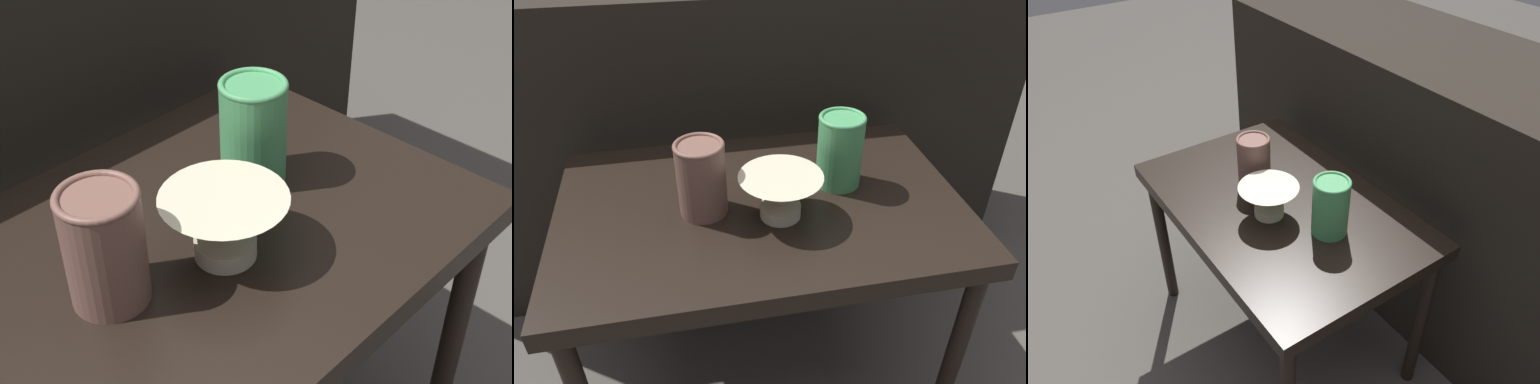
{
  "view_description": "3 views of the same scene",
  "coord_description": "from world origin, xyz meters",
  "views": [
    {
      "loc": [
        -0.41,
        -0.53,
        1.12
      ],
      "look_at": [
        0.05,
        -0.08,
        0.64
      ],
      "focal_mm": 50.0,
      "sensor_mm": 36.0,
      "label": 1
    },
    {
      "loc": [
        -0.13,
        -0.78,
        1.11
      ],
      "look_at": [
        0.01,
        -0.05,
        0.59
      ],
      "focal_mm": 35.0,
      "sensor_mm": 36.0,
      "label": 2
    },
    {
      "loc": [
        0.88,
        -0.59,
        1.36
      ],
      "look_at": [
        0.06,
        -0.03,
        0.62
      ],
      "focal_mm": 35.0,
      "sensor_mm": 36.0,
      "label": 3
    }
  ],
  "objects": [
    {
      "name": "vase_textured_left",
      "position": [
        -0.11,
        -0.01,
        0.62
      ],
      "size": [
        0.09,
        0.09,
        0.15
      ],
      "color": "brown",
      "rests_on": "table"
    },
    {
      "name": "table",
      "position": [
        0.0,
        0.0,
        0.48
      ],
      "size": [
        0.78,
        0.51,
        0.54
      ],
      "color": "black",
      "rests_on": "ground_plane"
    },
    {
      "name": "vase_colorful_right",
      "position": [
        0.17,
        0.03,
        0.62
      ],
      "size": [
        0.09,
        0.09,
        0.15
      ],
      "color": "#47995B",
      "rests_on": "table"
    },
    {
      "name": "bowl",
      "position": [
        0.03,
        -0.05,
        0.59
      ],
      "size": [
        0.15,
        0.15,
        0.09
      ],
      "color": "beige",
      "rests_on": "table"
    }
  ]
}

